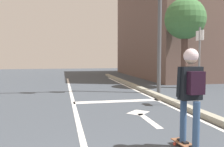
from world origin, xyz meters
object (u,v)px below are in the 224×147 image
object	(u,v)px
traffic_signal_mast	(138,4)
street_sign_post	(199,55)
skater	(191,85)
skateboard	(189,147)
roadside_tree	(185,20)

from	to	relation	value
traffic_signal_mast	street_sign_post	size ratio (longest dim) A/B	2.18
traffic_signal_mast	street_sign_post	bearing A→B (deg)	-69.28
skater	street_sign_post	bearing A→B (deg)	56.95
skater	skateboard	bearing A→B (deg)	94.69
skater	traffic_signal_mast	bearing A→B (deg)	80.29
skater	roadside_tree	size ratio (longest dim) A/B	0.36
skateboard	traffic_signal_mast	world-z (taller)	traffic_signal_mast
skater	street_sign_post	xyz separation A→B (m)	(2.11, 3.24, 0.50)
skateboard	roadside_tree	xyz separation A→B (m)	(3.87, 7.46, 3.24)
skateboard	street_sign_post	bearing A→B (deg)	56.79
skateboard	traffic_signal_mast	distance (m)	7.11
skateboard	street_sign_post	size ratio (longest dim) A/B	0.34
traffic_signal_mast	roadside_tree	size ratio (longest dim) A/B	1.21
traffic_signal_mast	street_sign_post	world-z (taller)	traffic_signal_mast
street_sign_post	roadside_tree	bearing A→B (deg)	67.41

